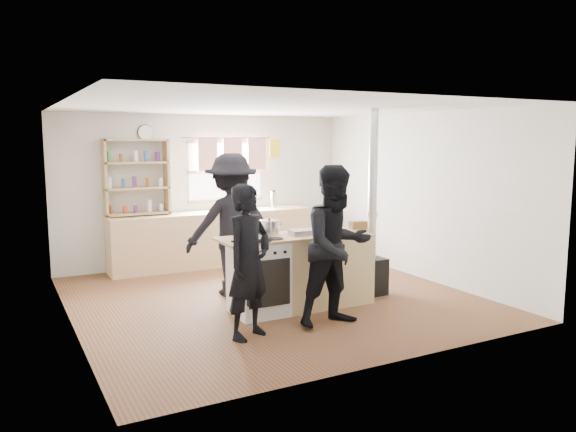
# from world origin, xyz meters

# --- Properties ---
(ground) EXTENTS (5.00, 5.00, 0.01)m
(ground) POSITION_xyz_m (0.00, 0.00, -0.01)
(ground) COLOR brown
(ground) RESTS_ON ground
(back_counter) EXTENTS (3.40, 0.55, 0.90)m
(back_counter) POSITION_xyz_m (0.00, 2.22, 0.45)
(back_counter) COLOR tan
(back_counter) RESTS_ON ground
(shelving_unit) EXTENTS (1.00, 0.28, 1.20)m
(shelving_unit) POSITION_xyz_m (-1.20, 2.34, 1.51)
(shelving_unit) COLOR tan
(shelving_unit) RESTS_ON back_counter
(thermos) EXTENTS (0.10, 0.10, 0.29)m
(thermos) POSITION_xyz_m (1.13, 2.22, 1.05)
(thermos) COLOR silver
(thermos) RESTS_ON back_counter
(cooking_island) EXTENTS (1.97, 0.64, 0.93)m
(cooking_island) POSITION_xyz_m (0.14, -0.55, 0.47)
(cooking_island) COLOR white
(cooking_island) RESTS_ON ground
(skillet_greens) EXTENTS (0.33, 0.33, 0.05)m
(skillet_greens) POSITION_xyz_m (-0.53, -0.72, 0.96)
(skillet_greens) COLOR black
(skillet_greens) RESTS_ON cooking_island
(roast_tray) EXTENTS (0.35, 0.27, 0.06)m
(roast_tray) POSITION_xyz_m (0.14, -0.59, 0.97)
(roast_tray) COLOR silver
(roast_tray) RESTS_ON cooking_island
(stockpot_stove) EXTENTS (0.25, 0.25, 0.20)m
(stockpot_stove) POSITION_xyz_m (-0.22, -0.38, 1.02)
(stockpot_stove) COLOR silver
(stockpot_stove) RESTS_ON cooking_island
(stockpot_counter) EXTENTS (0.29, 0.29, 0.22)m
(stockpot_counter) POSITION_xyz_m (0.61, -0.44, 1.03)
(stockpot_counter) COLOR #B4B4B6
(stockpot_counter) RESTS_ON cooking_island
(bread_board) EXTENTS (0.29, 0.22, 0.12)m
(bread_board) POSITION_xyz_m (0.93, -0.64, 0.98)
(bread_board) COLOR tan
(bread_board) RESTS_ON cooking_island
(flue_heater) EXTENTS (0.35, 0.35, 2.50)m
(flue_heater) POSITION_xyz_m (1.28, -0.46, 0.65)
(flue_heater) COLOR black
(flue_heater) RESTS_ON ground
(person_near_left) EXTENTS (0.71, 0.61, 1.64)m
(person_near_left) POSITION_xyz_m (-0.87, -1.22, 0.82)
(person_near_left) COLOR black
(person_near_left) RESTS_ON ground
(person_near_right) EXTENTS (0.91, 0.73, 1.82)m
(person_near_right) POSITION_xyz_m (0.17, -1.31, 0.91)
(person_near_right) COLOR black
(person_near_right) RESTS_ON ground
(person_far) EXTENTS (1.31, 0.85, 1.91)m
(person_far) POSITION_xyz_m (-0.39, 0.43, 0.96)
(person_far) COLOR black
(person_far) RESTS_ON ground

